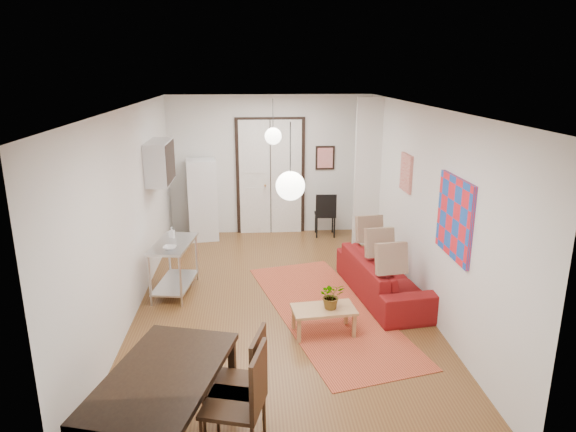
{
  "coord_description": "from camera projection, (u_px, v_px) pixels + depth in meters",
  "views": [
    {
      "loc": [
        -0.39,
        -7.1,
        3.41
      ],
      "look_at": [
        0.15,
        0.35,
        1.25
      ],
      "focal_mm": 32.0,
      "sensor_mm": 36.0,
      "label": 1
    }
  ],
  "objects": [
    {
      "name": "floor",
      "position": [
        280.0,
        302.0,
        7.78
      ],
      "size": [
        7.0,
        7.0,
        0.0
      ],
      "primitive_type": "plane",
      "color": "brown",
      "rests_on": "ground"
    },
    {
      "name": "ceiling",
      "position": [
        279.0,
        107.0,
        6.97
      ],
      "size": [
        4.2,
        7.0,
        0.02
      ],
      "primitive_type": "cube",
      "color": "silver",
      "rests_on": "wall_back"
    },
    {
      "name": "wall_back",
      "position": [
        270.0,
        165.0,
        10.73
      ],
      "size": [
        4.2,
        0.02,
        2.9
      ],
      "primitive_type": "cube",
      "color": "silver",
      "rests_on": "floor"
    },
    {
      "name": "wall_front",
      "position": [
        305.0,
        327.0,
        4.02
      ],
      "size": [
        4.2,
        0.02,
        2.9
      ],
      "primitive_type": "cube",
      "color": "silver",
      "rests_on": "floor"
    },
    {
      "name": "wall_left",
      "position": [
        131.0,
        212.0,
        7.23
      ],
      "size": [
        0.02,
        7.0,
        2.9
      ],
      "primitive_type": "cube",
      "color": "silver",
      "rests_on": "floor"
    },
    {
      "name": "wall_right",
      "position": [
        422.0,
        207.0,
        7.52
      ],
      "size": [
        0.02,
        7.0,
        2.9
      ],
      "primitive_type": "cube",
      "color": "silver",
      "rests_on": "floor"
    },
    {
      "name": "double_doors",
      "position": [
        270.0,
        177.0,
        10.76
      ],
      "size": [
        1.44,
        0.06,
        2.5
      ],
      "primitive_type": "cube",
      "color": "white",
      "rests_on": "wall_back"
    },
    {
      "name": "stub_partition",
      "position": [
        367.0,
        173.0,
        9.95
      ],
      "size": [
        0.5,
        0.1,
        2.9
      ],
      "primitive_type": "cube",
      "color": "silver",
      "rests_on": "floor"
    },
    {
      "name": "wall_cabinet",
      "position": [
        160.0,
        162.0,
        8.56
      ],
      "size": [
        0.35,
        1.0,
        0.7
      ],
      "primitive_type": "cube",
      "color": "silver",
      "rests_on": "wall_left"
    },
    {
      "name": "painting_popart",
      "position": [
        455.0,
        218.0,
        6.27
      ],
      "size": [
        0.05,
        1.0,
        1.0
      ],
      "primitive_type": "cube",
      "color": "red",
      "rests_on": "wall_right"
    },
    {
      "name": "painting_abstract",
      "position": [
        406.0,
        173.0,
        8.19
      ],
      "size": [
        0.05,
        0.5,
        0.6
      ],
      "primitive_type": "cube",
      "color": "beige",
      "rests_on": "wall_right"
    },
    {
      "name": "poster_back",
      "position": [
        325.0,
        158.0,
        10.74
      ],
      "size": [
        0.4,
        0.03,
        0.5
      ],
      "primitive_type": "cube",
      "color": "red",
      "rests_on": "wall_back"
    },
    {
      "name": "print_left",
      "position": [
        156.0,
        154.0,
        9.01
      ],
      "size": [
        0.03,
        0.44,
        0.54
      ],
      "primitive_type": "cube",
      "color": "brown",
      "rests_on": "wall_left"
    },
    {
      "name": "pendant_back",
      "position": [
        273.0,
        136.0,
        9.07
      ],
      "size": [
        0.3,
        0.3,
        0.8
      ],
      "color": "white",
      "rests_on": "ceiling"
    },
    {
      "name": "pendant_front",
      "position": [
        290.0,
        186.0,
        5.24
      ],
      "size": [
        0.3,
        0.3,
        0.8
      ],
      "color": "white",
      "rests_on": "ceiling"
    },
    {
      "name": "kilim_rug",
      "position": [
        327.0,
        311.0,
        7.48
      ],
      "size": [
        2.25,
        3.95,
        0.01
      ],
      "primitive_type": "cube",
      "rotation": [
        0.0,
        0.0,
        0.24
      ],
      "color": "#B84E2E",
      "rests_on": "floor"
    },
    {
      "name": "sofa",
      "position": [
        384.0,
        277.0,
        7.89
      ],
      "size": [
        1.14,
        2.27,
        0.63
      ],
      "primitive_type": "imported",
      "rotation": [
        0.0,
        0.0,
        1.71
      ],
      "color": "maroon",
      "rests_on": "floor"
    },
    {
      "name": "coffee_table",
      "position": [
        324.0,
        312.0,
        6.76
      ],
      "size": [
        0.87,
        0.55,
        0.37
      ],
      "rotation": [
        0.0,
        0.0,
        0.11
      ],
      "color": "tan",
      "rests_on": "floor"
    },
    {
      "name": "potted_plant",
      "position": [
        332.0,
        295.0,
        6.71
      ],
      "size": [
        0.31,
        0.35,
        0.36
      ],
      "primitive_type": "imported",
      "rotation": [
        0.0,
        0.0,
        0.11
      ],
      "color": "#2E602B",
      "rests_on": "coffee_table"
    },
    {
      "name": "kitchen_counter",
      "position": [
        174.0,
        261.0,
        7.97
      ],
      "size": [
        0.68,
        1.14,
        0.83
      ],
      "rotation": [
        0.0,
        0.0,
        -0.14
      ],
      "color": "silver",
      "rests_on": "floor"
    },
    {
      "name": "bowl",
      "position": [
        170.0,
        248.0,
        7.59
      ],
      "size": [
        0.23,
        0.23,
        0.05
      ],
      "primitive_type": "imported",
      "rotation": [
        0.0,
        0.0,
        -0.18
      ],
      "color": "beige",
      "rests_on": "kitchen_counter"
    },
    {
      "name": "soap_bottle",
      "position": [
        172.0,
        233.0,
        8.09
      ],
      "size": [
        0.09,
        0.09,
        0.17
      ],
      "primitive_type": "imported",
      "rotation": [
        0.0,
        0.0,
        -0.18
      ],
      "color": "teal",
      "rests_on": "kitchen_counter"
    },
    {
      "name": "fridge",
      "position": [
        202.0,
        200.0,
        10.47
      ],
      "size": [
        0.66,
        0.66,
        1.65
      ],
      "primitive_type": "cube",
      "rotation": [
        0.0,
        0.0,
        0.14
      ],
      "color": "white",
      "rests_on": "floor"
    },
    {
      "name": "dining_table",
      "position": [
        163.0,
        382.0,
        4.46
      ],
      "size": [
        1.28,
        1.76,
        0.87
      ],
      "rotation": [
        0.0,
        0.0,
        -0.27
      ],
      "color": "black",
      "rests_on": "floor"
    },
    {
      "name": "dining_chair_near",
      "position": [
        234.0,
        368.0,
        4.93
      ],
      "size": [
        0.63,
        0.79,
        1.08
      ],
      "rotation": [
        0.0,
        0.0,
        -1.84
      ],
      "color": "#351F10",
      "rests_on": "floor"
    },
    {
      "name": "dining_chair_far",
      "position": [
        233.0,
        386.0,
        4.65
      ],
      "size": [
        0.63,
        0.79,
        1.08
      ],
      "rotation": [
        0.0,
        0.0,
        -1.84
      ],
      "color": "#351F10",
      "rests_on": "floor"
    },
    {
      "name": "black_side_chair",
      "position": [
        325.0,
        209.0,
        10.81
      ],
      "size": [
        0.45,
        0.45,
        0.93
      ],
      "rotation": [
        0.0,
        0.0,
        3.09
      ],
      "color": "black",
      "rests_on": "floor"
    }
  ]
}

